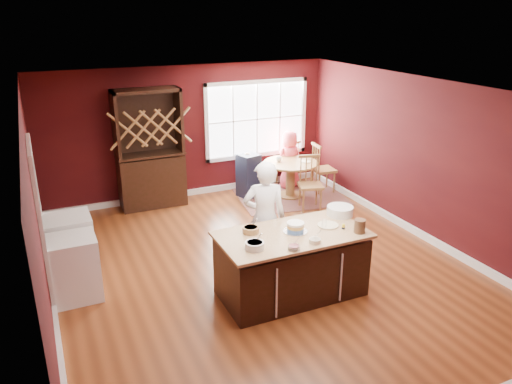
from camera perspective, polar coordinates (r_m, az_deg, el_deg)
room_shell at (r=7.19m, az=0.61°, el=0.90°), size 7.00×7.00×7.00m
window at (r=10.80m, az=0.07°, el=8.33°), size 2.36×0.10×1.66m
doorway at (r=7.28m, az=-23.33°, el=-3.36°), size 0.08×1.26×2.13m
kitchen_island at (r=6.89m, az=4.06°, el=-8.36°), size 2.00×1.05×0.92m
dining_table at (r=10.39m, az=3.97°, el=2.28°), size 1.13×1.13×0.75m
baker at (r=7.25m, az=0.97°, el=-3.03°), size 0.73×0.59×1.74m
layer_cake at (r=6.70m, az=4.53°, el=-4.02°), size 0.33×0.33×0.13m
bowl_blue at (r=6.23m, az=-0.16°, el=-6.13°), size 0.24×0.24×0.09m
bowl_yellow at (r=6.66m, az=-0.61°, el=-4.33°), size 0.22×0.22×0.08m
bowl_pink at (r=6.23m, az=4.37°, el=-6.35°), size 0.16×0.16×0.06m
bowl_olive at (r=6.43m, az=6.74°, el=-5.56°), size 0.15×0.15×0.06m
drinking_glass at (r=6.82m, az=7.79°, el=-3.69°), size 0.07×0.07×0.14m
dinner_plate at (r=6.95m, az=8.22°, el=-3.78°), size 0.29×0.29×0.02m
white_tub at (r=7.31m, az=9.58°, el=-2.12°), size 0.38×0.38×0.13m
stoneware_crock at (r=6.79m, az=11.76°, el=-3.83°), size 0.15×0.15×0.18m
toy_figurine at (r=6.87m, az=9.96°, el=-3.90°), size 0.05×0.05×0.08m
rug at (r=10.57m, az=3.90°, el=-0.44°), size 2.38×1.96×0.01m
chair_east at (r=10.76m, az=7.76°, el=2.81°), size 0.48×0.50×1.08m
chair_south at (r=9.75m, az=6.26°, el=1.00°), size 0.56×0.54×1.07m
chair_north at (r=11.18m, az=3.61°, el=3.45°), size 0.54×0.53×1.02m
seated_woman at (r=10.91m, az=3.82°, el=3.72°), size 0.68×0.50×1.27m
high_chair at (r=10.38m, az=-0.86°, el=1.99°), size 0.48×0.48×0.96m
toddler at (r=10.30m, az=-0.61°, el=3.76°), size 0.18×0.14×0.26m
table_plate at (r=10.37m, az=5.69°, el=3.48°), size 0.21×0.21×0.02m
table_cup at (r=10.35m, az=2.62°, el=3.77°), size 0.15×0.15×0.10m
hutch at (r=9.92m, az=-12.05°, el=4.80°), size 1.27×0.53×2.33m
washer at (r=7.23m, az=-19.97°, el=-8.14°), size 0.61×0.59×0.89m
dryer at (r=7.79m, az=-20.45°, el=-5.87°), size 0.65×0.63×0.94m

